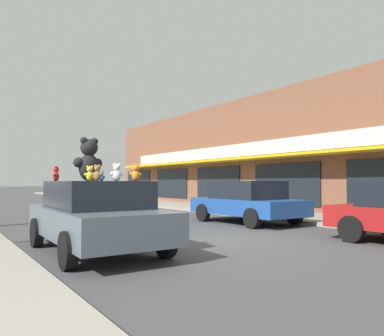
# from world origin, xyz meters

# --- Properties ---
(ground_plane) EXTENTS (260.00, 260.00, 0.00)m
(ground_plane) POSITION_xyz_m (0.00, 0.00, 0.00)
(ground_plane) COLOR #424244
(sidewalk_far) EXTENTS (3.27, 90.00, 0.14)m
(sidewalk_far) POSITION_xyz_m (6.26, 0.00, 0.07)
(sidewalk_far) COLOR gray
(sidewalk_far) RESTS_ON ground_plane
(storefront_row) EXTENTS (16.07, 31.87, 6.19)m
(storefront_row) POSITION_xyz_m (15.30, 7.38, 3.09)
(storefront_row) COLOR brown
(storefront_row) RESTS_ON ground_plane
(plush_art_car) EXTENTS (2.19, 4.43, 1.52)m
(plush_art_car) POSITION_xyz_m (-3.21, 0.17, 0.80)
(plush_art_car) COLOR #4C5660
(plush_art_car) RESTS_ON ground_plane
(teddy_bear_giant) EXTENTS (0.73, 0.49, 0.97)m
(teddy_bear_giant) POSITION_xyz_m (-3.30, 0.42, 1.99)
(teddy_bear_giant) COLOR black
(teddy_bear_giant) RESTS_ON plush_art_car
(teddy_bear_white) EXTENTS (0.27, 0.17, 0.36)m
(teddy_bear_white) POSITION_xyz_m (-3.06, -0.56, 1.69)
(teddy_bear_white) COLOR white
(teddy_bear_white) RESTS_ON plush_art_car
(teddy_bear_orange) EXTENTS (0.27, 0.19, 0.35)m
(teddy_bear_orange) POSITION_xyz_m (-2.63, -0.53, 1.69)
(teddy_bear_orange) COLOR orange
(teddy_bear_orange) RESTS_ON plush_art_car
(teddy_bear_red) EXTENTS (0.20, 0.26, 0.34)m
(teddy_bear_red) POSITION_xyz_m (-3.84, 1.08, 1.69)
(teddy_bear_red) COLOR red
(teddy_bear_red) RESTS_ON plush_art_car
(teddy_bear_yellow) EXTENTS (0.23, 0.14, 0.31)m
(teddy_bear_yellow) POSITION_xyz_m (-3.49, -0.19, 1.67)
(teddy_bear_yellow) COLOR yellow
(teddy_bear_yellow) RESTS_ON plush_art_car
(teddy_bear_pink) EXTENTS (0.27, 0.17, 0.36)m
(teddy_bear_pink) POSITION_xyz_m (-2.97, 1.04, 1.70)
(teddy_bear_pink) COLOR pink
(teddy_bear_pink) RESTS_ON plush_art_car
(teddy_bear_brown) EXTENTS (0.21, 0.23, 0.32)m
(teddy_bear_brown) POSITION_xyz_m (-3.47, -0.58, 1.68)
(teddy_bear_brown) COLOR olive
(teddy_bear_brown) RESTS_ON plush_art_car
(teddy_bear_blue) EXTENTS (0.16, 0.10, 0.22)m
(teddy_bear_blue) POSITION_xyz_m (-3.19, -0.05, 1.63)
(teddy_bear_blue) COLOR blue
(teddy_bear_blue) RESTS_ON plush_art_car
(parked_car_far_center) EXTENTS (2.23, 4.34, 1.54)m
(parked_car_far_center) POSITION_xyz_m (3.37, 2.58, 0.81)
(parked_car_far_center) COLOR #1E4793
(parked_car_far_center) RESTS_ON ground_plane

